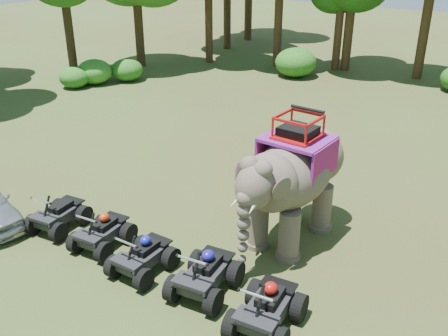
{
  "coord_description": "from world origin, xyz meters",
  "views": [
    {
      "loc": [
        7.41,
        -9.55,
        7.95
      ],
      "look_at": [
        0.0,
        1.2,
        1.9
      ],
      "focal_mm": 40.0,
      "sensor_mm": 36.0,
      "label": 1
    }
  ],
  "objects_px": {
    "atv_2": "(142,252)",
    "atv_1": "(102,228)",
    "elephant": "(293,179)",
    "atv_4": "(267,303)",
    "atv_0": "(58,210)",
    "atv_3": "(205,269)"
  },
  "relations": [
    {
      "from": "atv_2",
      "to": "atv_1",
      "type": "bearing_deg",
      "value": 171.25
    },
    {
      "from": "elephant",
      "to": "atv_1",
      "type": "relative_size",
      "value": 2.72
    },
    {
      "from": "atv_2",
      "to": "atv_4",
      "type": "bearing_deg",
      "value": -0.92
    },
    {
      "from": "elephant",
      "to": "atv_4",
      "type": "relative_size",
      "value": 2.43
    },
    {
      "from": "atv_0",
      "to": "elephant",
      "type": "bearing_deg",
      "value": 22.5
    },
    {
      "from": "elephant",
      "to": "atv_1",
      "type": "height_order",
      "value": "elephant"
    },
    {
      "from": "atv_0",
      "to": "atv_1",
      "type": "height_order",
      "value": "atv_0"
    },
    {
      "from": "atv_0",
      "to": "atv_1",
      "type": "bearing_deg",
      "value": -6.27
    },
    {
      "from": "elephant",
      "to": "atv_0",
      "type": "xyz_separation_m",
      "value": [
        -5.92,
        -3.49,
        -1.27
      ]
    },
    {
      "from": "atv_1",
      "to": "atv_4",
      "type": "distance_m",
      "value": 5.41
    },
    {
      "from": "elephant",
      "to": "atv_3",
      "type": "height_order",
      "value": "elephant"
    },
    {
      "from": "atv_0",
      "to": "atv_4",
      "type": "relative_size",
      "value": 0.9
    },
    {
      "from": "atv_1",
      "to": "atv_3",
      "type": "xyz_separation_m",
      "value": [
        3.55,
        0.04,
        0.07
      ]
    },
    {
      "from": "atv_4",
      "to": "elephant",
      "type": "bearing_deg",
      "value": 103.13
    },
    {
      "from": "atv_0",
      "to": "atv_4",
      "type": "xyz_separation_m",
      "value": [
        7.23,
        -0.13,
        0.07
      ]
    },
    {
      "from": "elephant",
      "to": "atv_1",
      "type": "xyz_separation_m",
      "value": [
        -4.1,
        -3.43,
        -1.28
      ]
    },
    {
      "from": "atv_1",
      "to": "atv_2",
      "type": "height_order",
      "value": "atv_2"
    },
    {
      "from": "elephant",
      "to": "atv_3",
      "type": "distance_m",
      "value": 3.65
    },
    {
      "from": "atv_4",
      "to": "atv_1",
      "type": "bearing_deg",
      "value": 171.25
    },
    {
      "from": "atv_0",
      "to": "atv_3",
      "type": "distance_m",
      "value": 5.37
    },
    {
      "from": "atv_3",
      "to": "atv_1",
      "type": "bearing_deg",
      "value": 172.77
    },
    {
      "from": "atv_3",
      "to": "atv_0",
      "type": "bearing_deg",
      "value": 173.15
    }
  ]
}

